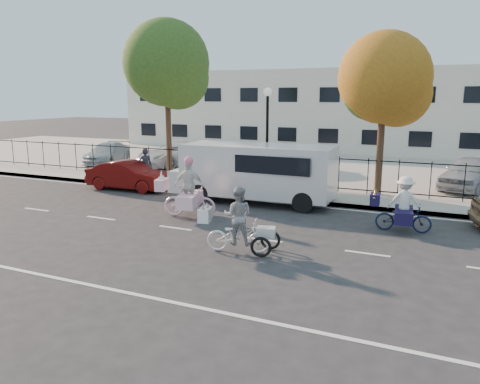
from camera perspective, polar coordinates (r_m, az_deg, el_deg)
The scene contains 21 objects.
ground at distance 15.09m, azimuth -7.88°, elevation -4.39°, with size 120.00×120.00×0.00m, color #333334.
road_markings at distance 15.09m, azimuth -7.88°, elevation -4.38°, with size 60.00×9.52×0.01m, color silver, non-canonical shape.
curb at distance 19.40m, azimuth 0.02°, elevation -0.44°, with size 60.00×0.10×0.15m, color #A8A399.
sidewalk at distance 20.34m, azimuth 1.23°, elevation 0.12°, with size 60.00×2.20×0.15m, color #A8A399.
parking_lot at distance 28.63m, azimuth 8.22°, elevation 3.38°, with size 60.00×15.60×0.15m, color #A8A399.
iron_fence at distance 21.19m, azimuth 2.40°, elevation 2.85°, with size 58.00×0.06×1.50m, color black, non-canonical shape.
building at distance 38.07m, azimuth 12.60°, elevation 9.68°, with size 34.00×10.00×6.00m, color silver.
lamppost at distance 20.42m, azimuth 3.35°, elevation 8.75°, with size 0.36×0.36×4.33m.
street_sign at distance 21.51m, azimuth -2.57°, elevation 4.37°, with size 0.85×0.06×1.80m.
zebra_trike at distance 12.55m, azimuth -0.21°, elevation -4.31°, with size 2.10×1.18×1.79m.
unicorn_bike at distance 16.27m, azimuth -6.31°, elevation -0.32°, with size 2.16×1.54×2.12m.
bull_bike at distance 15.27m, azimuth 19.25°, elevation -2.06°, with size 1.90×1.31×1.74m.
white_van at distance 18.33m, azimuth 1.89°, elevation 2.60°, with size 6.48×2.40×2.28m.
red_sedan at distance 21.47m, azimuth -13.37°, elevation 1.96°, with size 1.36×3.89×1.28m, color #520A09.
pedestrian at distance 21.97m, azimuth -11.42°, elevation 3.14°, with size 0.60×0.39×1.64m, color black.
lot_car_a at distance 29.44m, azimuth -15.88°, elevation 4.60°, with size 1.68×4.13×1.20m, color #B1B5B9.
lot_car_b at distance 27.27m, azimuth -7.60°, elevation 4.63°, with size 2.33×5.05×1.40m, color silver.
lot_car_c at distance 24.94m, azimuth 5.87°, elevation 4.11°, with size 1.56×4.48×1.48m, color #54575C.
lot_car_d at distance 22.56m, azimuth 26.15°, elevation 2.11°, with size 1.68×4.18×1.43m, color #A6A7AE.
tree_west at distance 24.26m, azimuth -8.57°, elevation 14.80°, with size 4.30×4.30×7.89m.
tree_mid at distance 19.76m, azimuth 17.59°, elevation 12.62°, with size 3.64×3.63×6.65m.
Camera 1 is at (7.77, -12.25, 4.15)m, focal length 35.00 mm.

